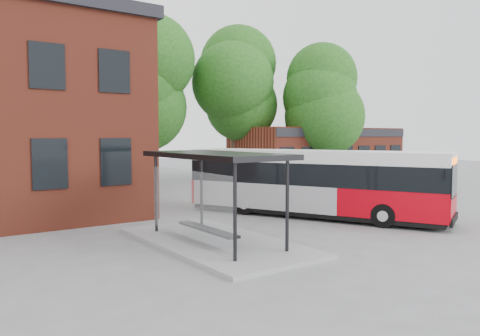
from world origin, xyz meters
TOP-DOWN VIEW (x-y plane):
  - ground at (0.00, 0.00)m, footprint 100.00×100.00m
  - shop_row at (15.00, 14.00)m, footprint 14.00×6.20m
  - bus_shelter at (-4.50, -1.00)m, footprint 3.60×7.00m
  - bike_rail at (9.28, 10.00)m, footprint 5.20×0.10m
  - tree_0 at (-6.00, 16.00)m, footprint 7.92×7.92m
  - tree_1 at (1.00, 17.00)m, footprint 7.92×7.92m
  - tree_2 at (8.00, 16.00)m, footprint 7.92×7.92m
  - tree_3 at (13.00, 12.00)m, footprint 7.04×7.04m
  - city_bus at (1.52, 0.84)m, footprint 6.72×10.88m
  - bicycle_0 at (6.60, 9.00)m, footprint 1.99×1.27m
  - bicycle_1 at (7.35, 9.78)m, footprint 1.71×0.52m
  - bicycle_2 at (8.84, 9.20)m, footprint 1.60×1.03m
  - bicycle_3 at (8.88, 9.63)m, footprint 1.57×0.46m
  - bicycle_4 at (8.98, 10.52)m, footprint 1.86×0.68m
  - bicycle_5 at (10.29, 10.53)m, footprint 1.92×0.93m
  - bicycle_6 at (11.28, 9.10)m, footprint 1.74×1.11m
  - bicycle_7 at (11.77, 10.77)m, footprint 1.80×0.91m

SIDE VIEW (x-z plane):
  - ground at x=0.00m, z-range 0.00..0.00m
  - bike_rail at x=9.28m, z-range 0.00..0.38m
  - bicycle_2 at x=8.84m, z-range 0.00..0.80m
  - bicycle_6 at x=11.28m, z-range 0.00..0.87m
  - bicycle_3 at x=8.88m, z-range 0.00..0.94m
  - bicycle_4 at x=8.98m, z-range 0.00..0.97m
  - bicycle_0 at x=6.60m, z-range 0.00..0.99m
  - bicycle_1 at x=7.35m, z-range 0.00..1.02m
  - bicycle_7 at x=11.77m, z-range 0.00..1.04m
  - bicycle_5 at x=10.29m, z-range 0.00..1.11m
  - city_bus at x=1.52m, z-range 0.00..2.77m
  - bus_shelter at x=-4.50m, z-range 0.00..2.90m
  - shop_row at x=15.00m, z-range 0.00..4.00m
  - tree_3 at x=13.00m, z-range 0.00..9.28m
  - tree_1 at x=1.00m, z-range 0.00..10.40m
  - tree_0 at x=-6.00m, z-range 0.00..11.00m
  - tree_2 at x=8.00m, z-range 0.00..11.00m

